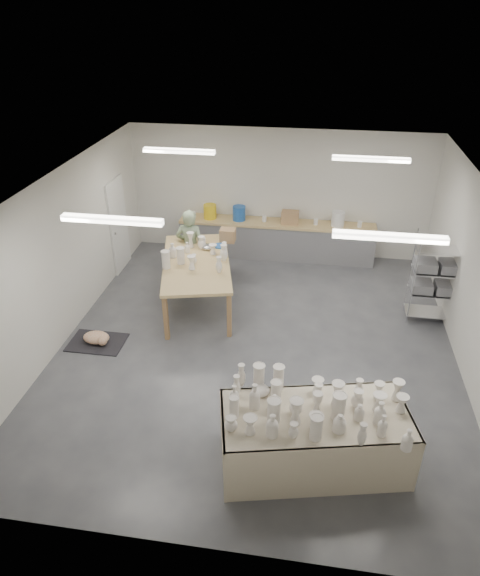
% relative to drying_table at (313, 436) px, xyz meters
% --- Properties ---
extents(room, '(8.00, 8.02, 3.00)m').
position_rel_drying_table_xyz_m(room, '(-1.18, 2.62, 1.58)').
color(room, '#424449').
rests_on(room, ground).
extents(back_counter, '(4.60, 0.60, 1.24)m').
position_rel_drying_table_xyz_m(back_counter, '(-1.08, 6.22, 0.01)').
color(back_counter, tan).
rests_on(back_counter, ground).
extents(wire_shelf, '(0.88, 0.48, 1.80)m').
position_rel_drying_table_xyz_m(wire_shelf, '(2.13, 3.94, 0.44)').
color(wire_shelf, silver).
rests_on(wire_shelf, ground).
extents(drying_table, '(2.64, 1.68, 1.24)m').
position_rel_drying_table_xyz_m(drying_table, '(0.00, 0.00, 0.00)').
color(drying_table, olive).
rests_on(drying_table, ground).
extents(work_table, '(1.85, 2.81, 1.31)m').
position_rel_drying_table_xyz_m(work_table, '(-2.42, 3.92, 0.48)').
color(work_table, tan).
rests_on(work_table, ground).
extents(rug, '(1.00, 0.70, 0.02)m').
position_rel_drying_table_xyz_m(rug, '(-3.97, 2.16, -0.47)').
color(rug, black).
rests_on(rug, ground).
extents(cat, '(0.56, 0.47, 0.21)m').
position_rel_drying_table_xyz_m(cat, '(-3.95, 2.15, -0.36)').
color(cat, white).
rests_on(cat, rug).
extents(potter, '(0.63, 0.42, 1.70)m').
position_rel_drying_table_xyz_m(potter, '(-2.78, 4.66, 0.37)').
color(potter, gray).
rests_on(potter, ground).
extents(red_stool, '(0.49, 0.49, 0.35)m').
position_rel_drying_table_xyz_m(red_stool, '(-2.78, 4.93, -0.16)').
color(red_stool, '#A72117').
rests_on(red_stool, ground).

